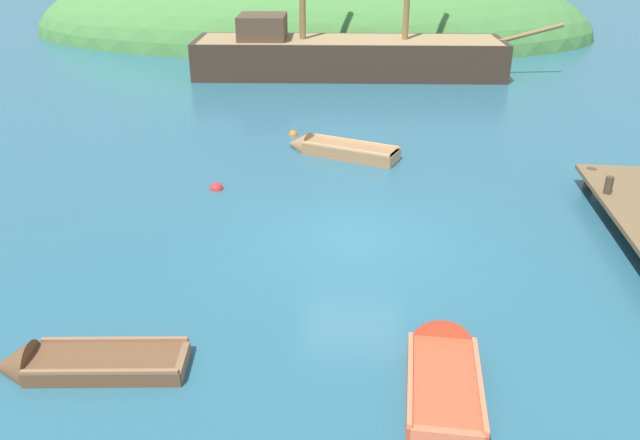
% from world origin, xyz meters
% --- Properties ---
extents(ground_plane, '(120.00, 120.00, 0.00)m').
position_xyz_m(ground_plane, '(0.00, 0.00, 0.00)').
color(ground_plane, '#285B70').
extents(shore_hill, '(36.46, 19.22, 10.11)m').
position_xyz_m(shore_hill, '(-4.77, 29.86, 0.00)').
color(shore_hill, '#477F3D').
rests_on(shore_hill, ground).
extents(sailing_ship, '(17.43, 4.66, 12.88)m').
position_xyz_m(sailing_ship, '(-1.45, 17.47, 0.65)').
color(sailing_ship, '#38281E').
rests_on(sailing_ship, ground).
extents(rowboat_outer_left, '(3.86, 2.18, 0.91)m').
position_xyz_m(rowboat_outer_left, '(-0.95, 5.99, 0.13)').
color(rowboat_outer_left, '#9E7047').
rests_on(rowboat_outer_left, ground).
extents(rowboat_portside, '(1.25, 2.97, 1.11)m').
position_xyz_m(rowboat_portside, '(1.73, -4.69, 0.08)').
color(rowboat_portside, '#C64C2D').
rests_on(rowboat_portside, ground).
extents(rowboat_near_dock, '(3.33, 1.29, 0.91)m').
position_xyz_m(rowboat_near_dock, '(-4.41, -5.28, 0.08)').
color(rowboat_near_dock, brown).
rests_on(rowboat_near_dock, ground).
extents(buoy_red, '(0.38, 0.38, 0.38)m').
position_xyz_m(buoy_red, '(-4.06, 2.75, 0.00)').
color(buoy_red, red).
rests_on(buoy_red, ground).
extents(buoy_orange, '(0.32, 0.32, 0.32)m').
position_xyz_m(buoy_orange, '(-2.62, 7.91, 0.00)').
color(buoy_orange, orange).
rests_on(buoy_orange, ground).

